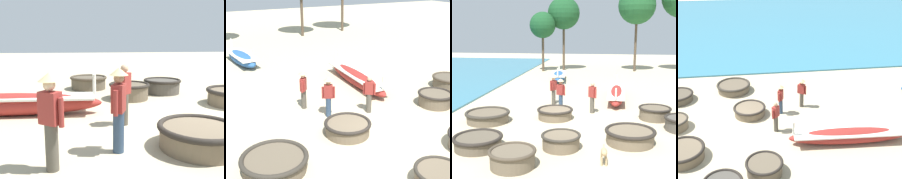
# 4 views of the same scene
# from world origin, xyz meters

# --- Properties ---
(ground_plane) EXTENTS (80.00, 80.00, 0.00)m
(ground_plane) POSITION_xyz_m (0.00, 0.00, 0.00)
(ground_plane) COLOR #BCAD8C
(coracle_nearest) EXTENTS (1.65, 1.65, 0.57)m
(coracle_nearest) POSITION_xyz_m (5.97, 2.76, 0.31)
(coracle_nearest) COLOR brown
(coracle_nearest) RESTS_ON ground
(coracle_front_left) EXTENTS (1.52, 1.52, 0.60)m
(coracle_front_left) POSITION_xyz_m (3.69, 1.34, 0.32)
(coracle_front_left) COLOR brown
(coracle_front_left) RESTS_ON ground
(coracle_center) EXTENTS (1.71, 1.71, 0.50)m
(coracle_center) POSITION_xyz_m (-0.98, 0.83, 0.28)
(coracle_center) COLOR brown
(coracle_center) RESTS_ON ground
(coracle_far_left) EXTENTS (1.53, 1.53, 0.58)m
(coracle_far_left) POSITION_xyz_m (4.60, -0.23, 0.32)
(coracle_far_left) COLOR #4C473F
(coracle_far_left) RESTS_ON ground
(long_boat_red_hull) EXTENTS (1.20, 5.58, 1.18)m
(long_boat_red_hull) POSITION_xyz_m (2.04, 5.30, 0.34)
(long_boat_red_hull) COLOR maroon
(long_boat_red_hull) RESTS_ON ground
(fisherman_standing_left) EXTENTS (0.42, 0.39, 1.57)m
(fisherman_standing_left) POSITION_xyz_m (0.72, 2.07, 0.84)
(fisherman_standing_left) COLOR #4C473D
(fisherman_standing_left) RESTS_ON ground
(fisherman_by_coracle) EXTENTS (0.49, 0.36, 1.67)m
(fisherman_by_coracle) POSITION_xyz_m (-0.94, 2.48, 0.96)
(fisherman_by_coracle) COLOR #2D425B
(fisherman_by_coracle) RESTS_ON ground
(fisherman_standing_right) EXTENTS (0.38, 0.45, 1.67)m
(fisherman_standing_right) POSITION_xyz_m (-1.52, 3.69, 0.96)
(fisherman_standing_right) COLOR #4C473D
(fisherman_standing_right) RESTS_ON ground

